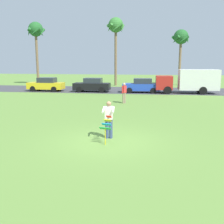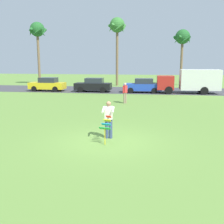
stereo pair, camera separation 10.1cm
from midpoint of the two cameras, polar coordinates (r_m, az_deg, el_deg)
The scene contains 12 objects.
ground_plane at distance 12.12m, azimuth -0.76°, elevation -6.18°, with size 120.00×120.00×0.00m, color olive.
road_strip at distance 33.20m, azimuth 5.41°, elevation 4.61°, with size 120.00×8.00×0.01m, color #424247.
person_kite_flyer at distance 12.32m, azimuth -0.48°, elevation -1.33°, with size 0.56×0.67×1.73m.
kite_held at distance 11.57m, azimuth -1.00°, elevation -2.86°, with size 0.53×0.68×1.19m.
parked_car_yellow at distance 33.10m, azimuth -13.42°, elevation 5.68°, with size 4.23×1.90×1.60m.
parked_car_black at distance 31.43m, azimuth -3.88°, elevation 5.70°, with size 4.20×1.84×1.60m.
parked_car_blue at distance 30.70m, azimuth 6.63°, elevation 5.53°, with size 4.26×1.96×1.60m.
parked_truck_red_cab at distance 30.91m, azimuth 16.67°, elevation 6.37°, with size 6.75×2.23×2.62m.
palm_tree_left_near at distance 42.38m, azimuth -15.45°, elevation 15.97°, with size 2.58×2.71×9.13m.
palm_tree_right_near at distance 39.86m, azimuth 1.19°, elevation 17.30°, with size 2.58×2.71×9.59m.
palm_tree_centre_far at distance 41.67m, azimuth 14.78°, elevation 14.71°, with size 2.58×2.71×8.04m.
person_walker_near at distance 22.77m, azimuth 2.91°, elevation 4.19°, with size 0.39×0.48×1.73m.
Camera 2 is at (1.97, -11.42, 3.53)m, focal length 43.16 mm.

